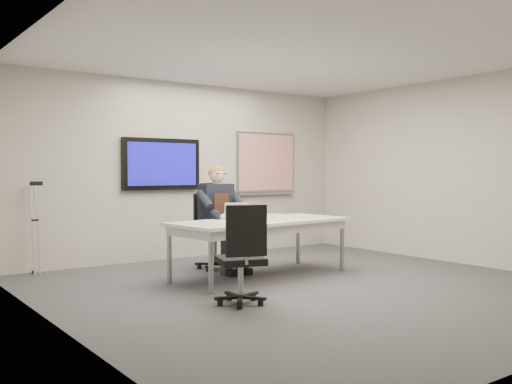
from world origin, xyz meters
TOP-DOWN VIEW (x-y plane):
  - floor at (0.00, 0.00)m, footprint 6.00×6.00m
  - ceiling at (0.00, 0.00)m, footprint 6.00×6.00m
  - wall_back at (0.00, 3.00)m, footprint 6.00×0.02m
  - wall_left at (-3.00, 0.00)m, footprint 0.02×6.00m
  - wall_right at (3.00, 0.00)m, footprint 0.02×6.00m
  - conference_table at (-0.10, 0.90)m, footprint 2.52×1.24m
  - tv_display at (-0.50, 2.95)m, footprint 1.30×0.09m
  - whiteboard at (1.55, 2.97)m, footprint 1.25×0.08m
  - office_chair_far at (-0.27, 1.81)m, footprint 0.53×0.53m
  - office_chair_near at (-1.20, -0.26)m, footprint 0.63×0.63m
  - seated_person at (-0.27, 1.54)m, footprint 0.46×0.78m
  - crutch at (-2.45, 2.82)m, footprint 0.30×0.52m
  - laptop at (-0.26, 1.17)m, footprint 0.36×0.38m
  - name_tent at (-0.06, 0.66)m, footprint 0.24×0.16m
  - pen at (-0.29, 0.62)m, footprint 0.06×0.14m

SIDE VIEW (x-z plane):
  - floor at x=0.00m, z-range -0.01..0.01m
  - office_chair_near at x=-1.20m, z-range -0.20..0.85m
  - office_chair_far at x=-0.27m, z-range -0.20..0.87m
  - seated_person at x=-0.27m, z-range -0.14..1.33m
  - crutch at x=-2.45m, z-range -0.01..1.30m
  - conference_table at x=-0.10m, z-range 0.29..1.04m
  - pen at x=-0.29m, z-range 0.75..0.76m
  - name_tent at x=-0.06m, z-range 0.75..0.85m
  - laptop at x=-0.26m, z-range 0.70..0.91m
  - wall_back at x=0.00m, z-range 0.00..2.80m
  - wall_left at x=-3.00m, z-range 0.00..2.80m
  - wall_right at x=3.00m, z-range 0.00..2.80m
  - tv_display at x=-0.50m, z-range 1.10..1.90m
  - whiteboard at x=1.55m, z-range 0.98..2.08m
  - ceiling at x=0.00m, z-range 2.79..2.81m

